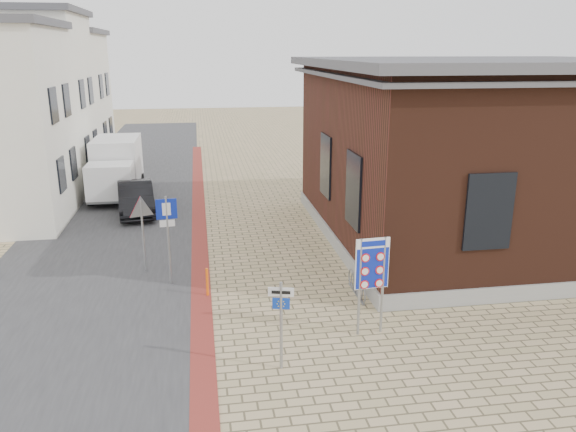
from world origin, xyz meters
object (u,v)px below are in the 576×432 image
object	(u,v)px
box_truck	(116,167)
bollard	(207,282)
border_sign	(372,266)
essen_sign	(281,313)
parking_sign	(167,224)
sedan	(136,198)

from	to	relation	value
box_truck	bollard	world-z (taller)	box_truck
border_sign	essen_sign	xyz separation A→B (m)	(-2.52, -1.30, -0.47)
box_truck	parking_sign	distance (m)	12.26
sedan	parking_sign	xyz separation A→B (m)	(1.84, -8.41, 1.28)
essen_sign	bollard	bearing A→B (deg)	124.19
border_sign	sedan	bearing A→B (deg)	115.26
box_truck	essen_sign	xyz separation A→B (m)	(5.82, -17.23, -0.05)
bollard	parking_sign	bearing A→B (deg)	135.96
box_truck	bollard	distance (m)	13.65
essen_sign	parking_sign	xyz separation A→B (m)	(-2.73, 5.37, 0.58)
box_truck	essen_sign	world-z (taller)	box_truck
box_truck	border_sign	distance (m)	17.98
border_sign	bollard	distance (m)	5.28
sedan	box_truck	bearing A→B (deg)	102.47
sedan	essen_sign	bearing A→B (deg)	-79.17
sedan	bollard	world-z (taller)	sedan
essen_sign	bollard	distance (m)	4.67
sedan	bollard	bearing A→B (deg)	-80.17
parking_sign	bollard	size ratio (longest dim) A/B	3.25
bollard	box_truck	bearing A→B (deg)	108.04
sedan	box_truck	distance (m)	3.74
box_truck	essen_sign	bearing A→B (deg)	-71.24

